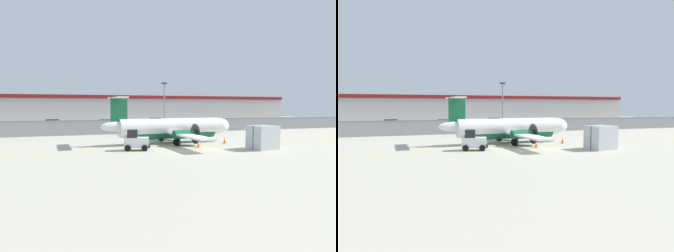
{
  "view_description": "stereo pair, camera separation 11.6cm",
  "coord_description": "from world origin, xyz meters",
  "views": [
    {
      "loc": [
        -11.08,
        -24.69,
        4.03
      ],
      "look_at": [
        -0.43,
        6.78,
        1.8
      ],
      "focal_mm": 32.0,
      "sensor_mm": 36.0,
      "label": 1
    },
    {
      "loc": [
        -10.97,
        -24.72,
        4.03
      ],
      "look_at": [
        -0.43,
        6.78,
        1.8
      ],
      "focal_mm": 32.0,
      "sensor_mm": 36.0,
      "label": 2
    }
  ],
  "objects": [
    {
      "name": "apron_light_pole",
      "position": [
        1.76,
        14.83,
        4.3
      ],
      "size": [
        0.7,
        0.3,
        7.27
      ],
      "color": "slate",
      "rests_on": "ground"
    },
    {
      "name": "perimeter_fence",
      "position": [
        0.0,
        18.0,
        1.12
      ],
      "size": [
        98.0,
        0.1,
        2.1
      ],
      "color": "gray",
      "rests_on": "ground"
    },
    {
      "name": "background_building",
      "position": [
        0.0,
        47.99,
        3.26
      ],
      "size": [
        91.0,
        8.1,
        6.5
      ],
      "color": "#BCB7B2",
      "rests_on": "ground"
    },
    {
      "name": "ground_plane",
      "position": [
        0.0,
        2.0,
        0.0
      ],
      "size": [
        140.0,
        140.0,
        0.01
      ],
      "color": "#B2AD99"
    },
    {
      "name": "parked_car_1",
      "position": [
        -4.29,
        29.01,
        0.89
      ],
      "size": [
        4.36,
        2.35,
        1.58
      ],
      "rotation": [
        0.0,
        0.0,
        0.11
      ],
      "color": "navy",
      "rests_on": "parking_lot_strip"
    },
    {
      "name": "traffic_cone_near_right",
      "position": [
        0.96,
        1.66,
        0.31
      ],
      "size": [
        0.36,
        0.36,
        0.64
      ],
      "color": "orange",
      "rests_on": "ground"
    },
    {
      "name": "parked_car_3",
      "position": [
        12.11,
        25.72,
        0.89
      ],
      "size": [
        4.27,
        2.15,
        1.58
      ],
      "rotation": [
        0.0,
        0.0,
        -0.04
      ],
      "color": "gray",
      "rests_on": "parking_lot_strip"
    },
    {
      "name": "parking_lot_strip",
      "position": [
        0.0,
        29.5,
        0.06
      ],
      "size": [
        98.0,
        17.0,
        0.12
      ],
      "color": "#38383A",
      "rests_on": "ground"
    },
    {
      "name": "parked_car_2",
      "position": [
        5.38,
        32.15,
        0.89
      ],
      "size": [
        4.29,
        2.19,
        1.58
      ],
      "rotation": [
        0.0,
        0.0,
        3.08
      ],
      "color": "#19662D",
      "rests_on": "parking_lot_strip"
    },
    {
      "name": "baggage_tug",
      "position": [
        -5.19,
        1.81,
        0.86
      ],
      "size": [
        2.54,
        1.88,
        1.88
      ],
      "rotation": [
        0.0,
        0.0,
        -0.27
      ],
      "color": "silver",
      "rests_on": "ground"
    },
    {
      "name": "parked_car_0",
      "position": [
        -13.61,
        31.56,
        0.89
      ],
      "size": [
        4.21,
        2.02,
        1.58
      ],
      "rotation": [
        0.0,
        0.0,
        3.15
      ],
      "color": "#B28C19",
      "rests_on": "parking_lot_strip"
    },
    {
      "name": "cargo_container",
      "position": [
        6.23,
        -1.19,
        1.1
      ],
      "size": [
        2.69,
        2.36,
        2.2
      ],
      "rotation": [
        0.0,
        0.0,
        0.16
      ],
      "color": "#B7BCC1",
      "rests_on": "ground"
    },
    {
      "name": "commuter_airplane",
      "position": [
        -0.17,
        5.79,
        1.6
      ],
      "size": [
        14.91,
        16.07,
        4.92
      ],
      "rotation": [
        0.0,
        0.0,
        0.06
      ],
      "color": "white",
      "rests_on": "ground"
    },
    {
      "name": "traffic_cone_near_left",
      "position": [
        5.05,
        3.84,
        0.31
      ],
      "size": [
        0.36,
        0.36,
        0.64
      ],
      "color": "orange",
      "rests_on": "ground"
    },
    {
      "name": "ground_crew_worker",
      "position": [
        -0.41,
        3.24,
        0.95
      ],
      "size": [
        0.47,
        0.51,
        1.7
      ],
      "rotation": [
        0.0,
        0.0,
        2.58
      ],
      "color": "#191E4C",
      "rests_on": "ground"
    }
  ]
}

